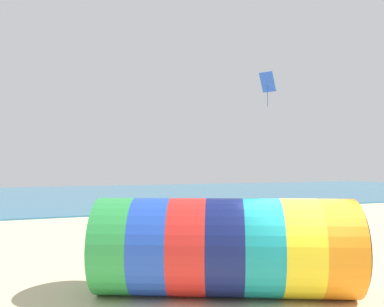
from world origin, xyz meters
TOP-DOWN VIEW (x-y plane):
  - sea at (0.00, 39.66)m, footprint 120.00×40.00m
  - giant_inflatable_tube at (-1.31, 1.69)m, footprint 6.73×5.06m
  - kite_blue_diamond at (9.03, 15.20)m, footprint 1.05×1.13m

SIDE VIEW (x-z plane):
  - sea at x=0.00m, z-range 0.00..0.10m
  - giant_inflatable_tube at x=-1.31m, z-range 0.00..2.41m
  - kite_blue_diamond at x=9.03m, z-range 7.48..9.66m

